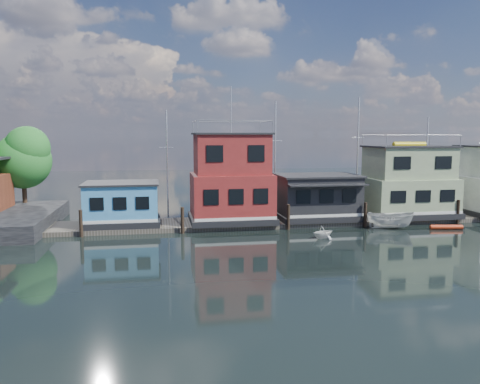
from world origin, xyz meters
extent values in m
plane|color=black|center=(0.00, 0.00, 0.00)|extent=(160.00, 160.00, 0.00)
cube|color=#595147|center=(0.00, 12.00, 0.20)|extent=(48.00, 5.00, 0.40)
cube|color=black|center=(-18.00, 12.00, 0.65)|extent=(6.40, 4.90, 0.50)
cube|color=#499BD7|center=(-18.00, 12.00, 2.40)|extent=(6.00, 4.50, 3.00)
cube|color=black|center=(-18.00, 12.00, 3.98)|extent=(6.30, 4.80, 0.16)
cube|color=black|center=(-8.50, 12.00, 0.65)|extent=(7.40, 5.90, 0.50)
cube|color=maroon|center=(-8.50, 12.00, 2.77)|extent=(7.00, 5.50, 3.74)
cube|color=maroon|center=(-8.50, 12.00, 6.37)|extent=(6.30, 4.95, 3.46)
cube|color=black|center=(-8.50, 12.00, 8.18)|extent=(6.65, 5.23, 0.16)
cylinder|color=silver|center=(-8.50, 12.00, 10.26)|extent=(0.08, 0.08, 4.00)
cube|color=black|center=(-0.50, 12.00, 0.65)|extent=(7.40, 5.40, 0.50)
cube|color=black|center=(-0.50, 12.00, 2.60)|extent=(7.00, 5.00, 3.40)
cube|color=black|center=(-0.50, 12.00, 4.38)|extent=(7.30, 5.30, 0.16)
cube|color=black|center=(-0.50, 9.20, 3.79)|extent=(7.00, 1.20, 0.12)
cube|color=black|center=(8.50, 12.00, 0.65)|extent=(8.40, 5.90, 0.50)
cube|color=#95A97C|center=(8.50, 12.00, 2.46)|extent=(8.00, 5.50, 3.12)
cube|color=#95A97C|center=(8.50, 12.00, 5.46)|extent=(7.20, 4.95, 2.88)
cube|color=black|center=(8.50, 12.00, 6.98)|extent=(7.60, 5.23, 0.16)
cylinder|color=gold|center=(8.50, 12.00, 7.15)|extent=(3.20, 0.56, 0.56)
cylinder|color=#2D2116|center=(-21.00, 9.20, 1.10)|extent=(0.28, 0.28, 2.20)
cylinder|color=#2D2116|center=(-13.00, 9.20, 1.10)|extent=(0.28, 0.28, 2.20)
cylinder|color=#2D2116|center=(-4.00, 9.20, 1.10)|extent=(0.28, 0.28, 2.20)
cylinder|color=#2D2116|center=(3.00, 9.20, 1.10)|extent=(0.28, 0.28, 2.20)
cylinder|color=#2D2116|center=(12.00, 9.20, 1.10)|extent=(0.28, 0.28, 2.20)
cylinder|color=silver|center=(-14.00, 18.00, 5.25)|extent=(0.16, 0.16, 10.50)
cylinder|color=silver|center=(-14.00, 18.00, 6.83)|extent=(1.40, 0.06, 0.06)
cylinder|color=silver|center=(-3.00, 18.00, 5.75)|extent=(0.16, 0.16, 11.50)
cylinder|color=silver|center=(-3.00, 18.00, 7.48)|extent=(1.40, 0.06, 0.06)
cylinder|color=silver|center=(6.00, 18.00, 6.00)|extent=(0.16, 0.16, 12.00)
cylinder|color=silver|center=(6.00, 18.00, 7.80)|extent=(1.40, 0.06, 0.06)
cylinder|color=silver|center=(14.00, 18.00, 5.00)|extent=(0.16, 0.16, 10.00)
cylinder|color=silver|center=(14.00, 18.00, 6.50)|extent=(1.40, 0.06, 0.06)
cylinder|color=#382619|center=(-28.00, 20.00, 1.49)|extent=(0.44, 0.44, 2.97)
sphere|color=#226423|center=(-28.00, 20.00, 5.52)|extent=(5.44, 5.44, 5.44)
imported|color=silver|center=(-2.22, 5.51, 0.51)|extent=(2.42, 2.26, 1.03)
imported|color=silver|center=(4.81, 8.12, 0.77)|extent=(4.25, 2.80, 1.54)
cylinder|color=red|center=(9.44, 7.01, 0.20)|extent=(2.79, 0.87, 0.40)
camera|label=1|loc=(-14.77, -28.87, 8.12)|focal=35.00mm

